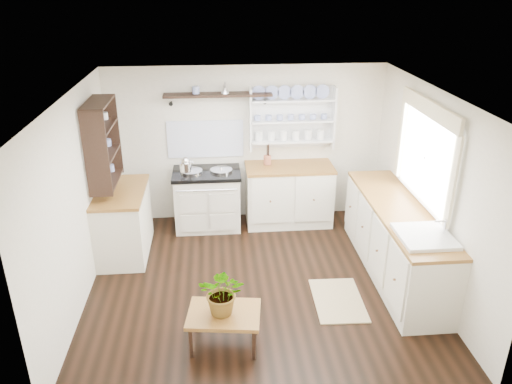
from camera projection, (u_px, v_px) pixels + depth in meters
floor at (258, 283)px, 6.06m from camera, size 4.00×3.80×0.01m
wall_back at (247, 144)px, 7.33m from camera, size 4.00×0.02×2.30m
wall_right at (430, 191)px, 5.76m from camera, size 0.02×3.80×2.30m
wall_left at (76, 203)px, 5.44m from camera, size 0.02×3.80×2.30m
ceiling at (258, 95)px, 5.14m from camera, size 4.00×3.80×0.01m
window at (426, 153)px, 5.73m from camera, size 0.08×1.55×1.22m
aga_cooker at (208, 199)px, 7.27m from camera, size 0.97×0.67×0.89m
back_cabinets at (289, 194)px, 7.38m from camera, size 1.27×0.63×0.90m
right_cabinets at (396, 240)px, 6.10m from camera, size 0.62×2.43×0.90m
belfast_sink at (423, 246)px, 5.28m from camera, size 0.55×0.60×0.45m
left_cabinets at (124, 221)px, 6.56m from camera, size 0.62×1.13×0.90m
plate_rack at (291, 117)px, 7.19m from camera, size 1.20×0.22×0.90m
high_shelf at (218, 95)px, 6.89m from camera, size 1.50×0.29×0.16m
left_shelving at (103, 143)px, 6.12m from camera, size 0.28×0.80×1.05m
kettle at (186, 164)px, 6.90m from camera, size 0.17×0.17×0.20m
utensil_crock at (267, 160)px, 7.23m from camera, size 0.11×0.11×0.13m
center_table at (224, 316)px, 4.93m from camera, size 0.77×0.59×0.39m
potted_plant at (223, 292)px, 4.81m from camera, size 0.51×0.47×0.49m
floor_rug at (338, 300)px, 5.73m from camera, size 0.57×0.87×0.02m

